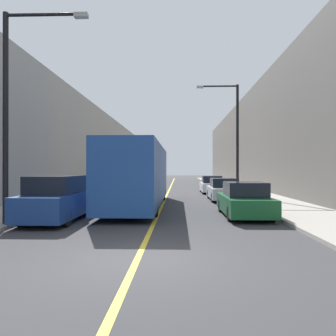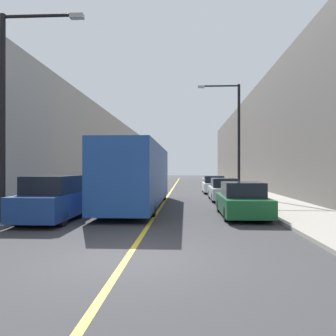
# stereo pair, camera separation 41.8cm
# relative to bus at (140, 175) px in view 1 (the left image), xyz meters

# --- Properties ---
(ground_plane) EXTENTS (200.00, 200.00, 0.00)m
(ground_plane) POSITION_rel_bus_xyz_m (1.23, -10.71, -1.81)
(ground_plane) COLOR #38383A
(sidewalk_left) EXTENTS (3.52, 72.00, 0.13)m
(sidewalk_left) POSITION_rel_bus_xyz_m (-5.58, 19.29, -1.74)
(sidewalk_left) COLOR #9E998E
(sidewalk_left) RESTS_ON ground
(sidewalk_right) EXTENTS (3.52, 72.00, 0.13)m
(sidewalk_right) POSITION_rel_bus_xyz_m (8.04, 19.29, -1.74)
(sidewalk_right) COLOR #9E998E
(sidewalk_right) RESTS_ON ground
(building_row_left) EXTENTS (4.00, 72.00, 9.47)m
(building_row_left) POSITION_rel_bus_xyz_m (-9.34, 19.29, 2.93)
(building_row_left) COLOR gray
(building_row_left) RESTS_ON ground
(building_row_right) EXTENTS (4.00, 72.00, 10.62)m
(building_row_right) POSITION_rel_bus_xyz_m (11.80, 19.29, 3.50)
(building_row_right) COLOR #66605B
(building_row_right) RESTS_ON ground
(road_center_line) EXTENTS (0.16, 72.00, 0.01)m
(road_center_line) POSITION_rel_bus_xyz_m (1.23, 19.29, -1.81)
(road_center_line) COLOR gold
(road_center_line) RESTS_ON ground
(bus) EXTENTS (2.55, 12.29, 3.40)m
(bus) POSITION_rel_bus_xyz_m (0.00, 0.00, 0.00)
(bus) COLOR #1E4793
(bus) RESTS_ON ground
(parked_suv_left) EXTENTS (1.88, 4.97, 1.84)m
(parked_suv_left) POSITION_rel_bus_xyz_m (-2.77, -4.99, -0.95)
(parked_suv_left) COLOR navy
(parked_suv_left) RESTS_ON ground
(car_right_near) EXTENTS (1.89, 4.67, 1.54)m
(car_right_near) POSITION_rel_bus_xyz_m (5.13, -3.59, -1.11)
(car_right_near) COLOR #145128
(car_right_near) RESTS_ON ground
(car_right_mid) EXTENTS (1.89, 4.58, 1.50)m
(car_right_mid) POSITION_rel_bus_xyz_m (5.22, 3.88, -1.13)
(car_right_mid) COLOR silver
(car_right_mid) RESTS_ON ground
(car_right_far) EXTENTS (1.84, 4.22, 1.52)m
(car_right_far) POSITION_rel_bus_xyz_m (5.08, 10.59, -1.13)
(car_right_far) COLOR silver
(car_right_far) RESTS_ON ground
(street_lamp_left) EXTENTS (3.14, 0.24, 7.71)m
(street_lamp_left) POSITION_rel_bus_xyz_m (-3.83, -6.57, 2.78)
(street_lamp_left) COLOR black
(street_lamp_left) RESTS_ON sidewalk_left
(street_lamp_right) EXTENTS (3.14, 0.24, 8.27)m
(street_lamp_right) POSITION_rel_bus_xyz_m (6.30, 6.19, 3.07)
(street_lamp_right) COLOR black
(street_lamp_right) RESTS_ON sidewalk_right
(pedestrian) EXTENTS (0.35, 0.22, 1.60)m
(pedestrian) POSITION_rel_bus_xyz_m (-4.91, -1.94, -0.84)
(pedestrian) COLOR #336B47
(pedestrian) RESTS_ON sidewalk_left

